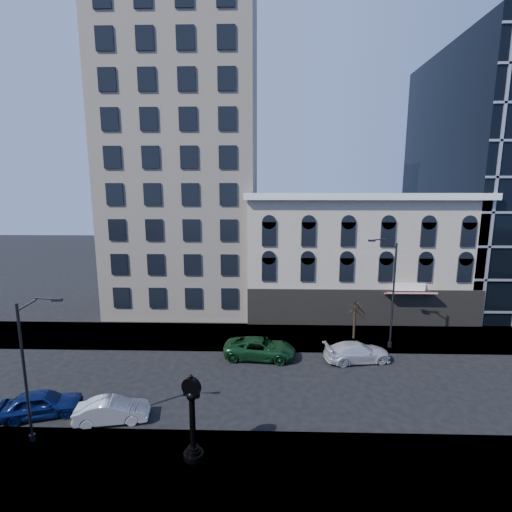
{
  "coord_description": "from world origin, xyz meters",
  "views": [
    {
      "loc": [
        2.73,
        -22.8,
        12.85
      ],
      "look_at": [
        2.0,
        4.0,
        8.0
      ],
      "focal_mm": 26.0,
      "sensor_mm": 36.0,
      "label": 1
    }
  ],
  "objects_px": {
    "street_lamp_near": "(32,332)",
    "car_near_a": "(42,403)",
    "street_clock": "(192,421)",
    "car_near_b": "(112,410)"
  },
  "relations": [
    {
      "from": "street_lamp_near",
      "to": "car_near_a",
      "type": "relative_size",
      "value": 1.79
    },
    {
      "from": "street_clock",
      "to": "car_near_a",
      "type": "bearing_deg",
      "value": -178.01
    },
    {
      "from": "street_lamp_near",
      "to": "car_near_b",
      "type": "relative_size",
      "value": 1.95
    },
    {
      "from": "car_near_b",
      "to": "street_lamp_near",
      "type": "bearing_deg",
      "value": 112.45
    },
    {
      "from": "street_clock",
      "to": "street_lamp_near",
      "type": "height_order",
      "value": "street_lamp_near"
    },
    {
      "from": "street_clock",
      "to": "car_near_b",
      "type": "distance_m",
      "value": 6.04
    },
    {
      "from": "street_lamp_near",
      "to": "car_near_a",
      "type": "xyz_separation_m",
      "value": [
        -1.45,
        2.27,
        -5.25
      ]
    },
    {
      "from": "car_near_b",
      "to": "car_near_a",
      "type": "bearing_deg",
      "value": 73.66
    },
    {
      "from": "street_clock",
      "to": "car_near_a",
      "type": "xyz_separation_m",
      "value": [
        -9.39,
        3.3,
        -1.32
      ]
    },
    {
      "from": "street_lamp_near",
      "to": "car_near_b",
      "type": "bearing_deg",
      "value": 27.5
    }
  ]
}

